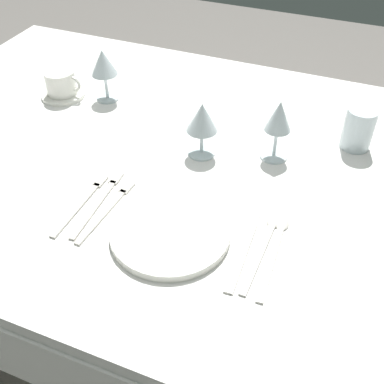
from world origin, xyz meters
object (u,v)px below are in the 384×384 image
(wine_glass_centre, at_px, (202,120))
(coffee_cup_left, at_px, (61,82))
(fork_inner, at_px, (100,201))
(wine_glass_left, at_px, (103,65))
(dinner_knife, at_px, (243,251))
(dinner_plate, at_px, (170,232))
(spoon_dessert, at_px, (275,247))
(spoon_soup, at_px, (265,243))
(fork_salad, at_px, (83,202))
(fork_outer, at_px, (108,208))
(wine_glass_right, at_px, (279,120))
(drink_tumbler, at_px, (358,131))

(wine_glass_centre, bearing_deg, coffee_cup_left, 166.86)
(fork_inner, xyz_separation_m, wine_glass_left, (-0.21, 0.40, 0.10))
(fork_inner, relative_size, dinner_knife, 0.99)
(dinner_plate, distance_m, fork_inner, 0.19)
(fork_inner, height_order, wine_glass_centre, wine_glass_centre)
(spoon_dessert, xyz_separation_m, wine_glass_left, (-0.60, 0.39, 0.10))
(fork_inner, bearing_deg, spoon_soup, 2.26)
(wine_glass_left, bearing_deg, fork_salad, -67.52)
(fork_outer, distance_m, spoon_dessert, 0.37)
(dinner_knife, height_order, spoon_soup, spoon_soup)
(wine_glass_right, bearing_deg, drink_tumbler, 33.51)
(dinner_knife, xyz_separation_m, wine_glass_right, (-0.02, 0.33, 0.10))
(fork_salad, relative_size, drink_tumbler, 1.99)
(fork_inner, xyz_separation_m, wine_glass_right, (0.32, 0.31, 0.10))
(wine_glass_left, height_order, drink_tumbler, wine_glass_left)
(drink_tumbler, bearing_deg, coffee_cup_left, -175.68)
(spoon_dessert, distance_m, wine_glass_right, 0.32)
(spoon_dessert, distance_m, wine_glass_centre, 0.36)
(dinner_plate, relative_size, wine_glass_left, 1.65)
(dinner_plate, relative_size, spoon_dessert, 1.07)
(spoon_soup, distance_m, wine_glass_left, 0.70)
(dinner_knife, height_order, drink_tumbler, drink_tumbler)
(coffee_cup_left, bearing_deg, spoon_dessert, -25.69)
(fork_outer, bearing_deg, wine_glass_centre, 66.69)
(dinner_knife, xyz_separation_m, spoon_soup, (0.03, 0.04, 0.00))
(dinner_plate, bearing_deg, spoon_dessert, 12.58)
(dinner_knife, bearing_deg, wine_glass_centre, 125.46)
(coffee_cup_left, distance_m, wine_glass_centre, 0.50)
(dinner_knife, xyz_separation_m, drink_tumbler, (0.16, 0.45, 0.04))
(wine_glass_centre, xyz_separation_m, wine_glass_left, (-0.35, 0.15, 0.01))
(fork_inner, distance_m, wine_glass_centre, 0.31)
(wine_glass_centre, relative_size, wine_glass_left, 0.94)
(dinner_plate, relative_size, drink_tumbler, 2.31)
(fork_inner, relative_size, drink_tumbler, 2.11)
(wine_glass_right, bearing_deg, fork_inner, -135.71)
(fork_inner, height_order, spoon_soup, spoon_soup)
(wine_glass_right, relative_size, drink_tumbler, 1.45)
(dinner_plate, xyz_separation_m, wine_glass_left, (-0.39, 0.43, 0.10))
(fork_salad, height_order, spoon_dessert, spoon_dessert)
(dinner_knife, bearing_deg, drink_tumbler, 70.94)
(dinner_knife, xyz_separation_m, wine_glass_left, (-0.55, 0.42, 0.10))
(spoon_dessert, relative_size, wine_glass_right, 1.49)
(wine_glass_right, bearing_deg, wine_glass_centre, -161.94)
(wine_glass_right, bearing_deg, fork_outer, -131.52)
(dinner_knife, bearing_deg, fork_salad, 179.25)
(fork_outer, relative_size, spoon_dessert, 0.93)
(fork_salad, xyz_separation_m, dinner_knife, (0.37, -0.00, 0.00))
(spoon_soup, height_order, wine_glass_left, wine_glass_left)
(fork_inner, xyz_separation_m, dinner_knife, (0.34, -0.02, 0.00))
(coffee_cup_left, bearing_deg, fork_inner, -47.49)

